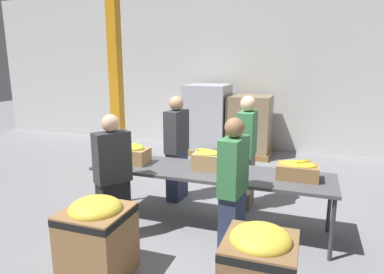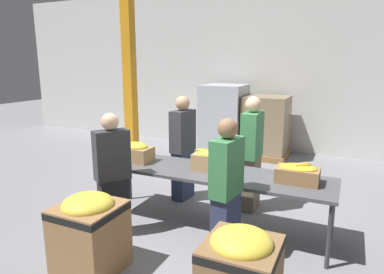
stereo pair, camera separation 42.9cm
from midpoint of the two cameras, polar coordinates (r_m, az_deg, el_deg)
ground_plane at (r=4.80m, az=0.18°, el=-14.60°), size 30.00×30.00×0.00m
wall_back at (r=8.66m, az=10.14°, el=11.06°), size 16.00×0.08×4.00m
sorting_table at (r=4.52m, az=0.19°, el=-6.20°), size 3.15×0.82×0.79m
banana_box_0 at (r=4.91m, az=-12.48°, el=-2.69°), size 0.47×0.31×0.28m
banana_box_1 at (r=4.52m, az=-0.07°, el=-3.78°), size 0.39×0.28×0.28m
banana_box_2 at (r=4.30m, az=14.51°, el=-5.37°), size 0.49×0.30×0.24m
volunteer_0 at (r=5.42m, az=-4.83°, el=-2.05°), size 0.27×0.47×1.67m
volunteer_1 at (r=3.81m, az=3.60°, el=-8.92°), size 0.27×0.46×1.61m
volunteer_2 at (r=5.14m, az=6.71°, el=-2.71°), size 0.23×0.46×1.70m
volunteer_3 at (r=4.36m, az=-15.79°, el=-6.74°), size 0.41×0.47×1.58m
donation_bin_0 at (r=3.80m, az=-18.79°, el=-15.37°), size 0.63×0.63×0.86m
donation_bin_1 at (r=3.18m, az=7.11°, el=-21.05°), size 0.62×0.62×0.82m
support_pillar at (r=6.85m, az=-14.42°, el=10.54°), size 0.20×0.20×4.00m
pallet_stack_0 at (r=8.13m, az=8.09°, el=1.79°), size 1.04×1.04×1.41m
pallet_stack_1 at (r=8.29m, az=1.14°, el=2.95°), size 1.07×1.07×1.65m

